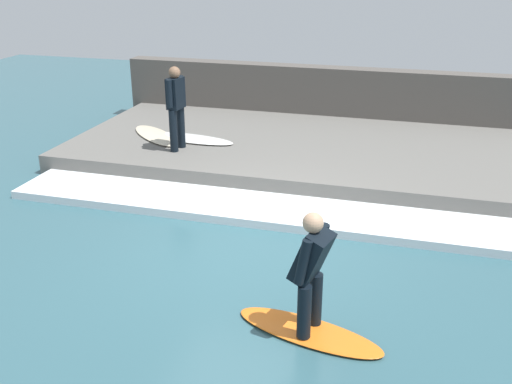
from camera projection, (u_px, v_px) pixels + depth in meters
The scene contains 9 objects.
ground_plane at pixel (247, 249), 8.64m from camera, with size 28.00×28.00×0.00m, color #335B66.
concrete_ledge at pixel (304, 152), 12.20m from camera, with size 4.40×9.41×0.38m, color #66635E.
back_wall at pixel (326, 98), 14.18m from camera, with size 0.50×9.88×1.48m, color #544F49.
wave_foam_crest at pixel (269, 210), 9.75m from camera, with size 1.19×8.94×0.14m, color silver.
surfboard_riding at pixel (309, 332), 6.72m from camera, with size 0.94×1.83×0.06m.
surfer_riding at pixel (311, 267), 6.41m from camera, with size 0.53×0.49×1.43m.
surfer_waiting_near at pixel (176, 104), 11.39m from camera, with size 0.54×0.27×1.61m.
surfboard_waiting_near at pixel (190, 138), 12.30m from camera, with size 0.82×2.02×0.06m.
surfboard_spare at pixel (156, 135), 12.50m from camera, with size 1.61×1.70×0.06m.
Camera 1 is at (-7.36, -2.24, 4.01)m, focal length 42.00 mm.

